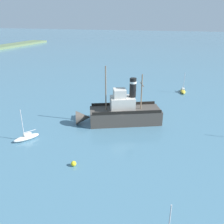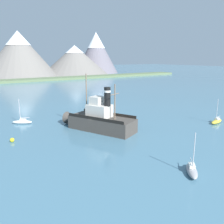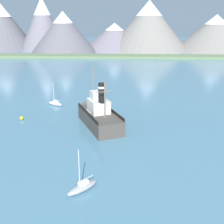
{
  "view_description": "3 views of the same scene",
  "coord_description": "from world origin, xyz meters",
  "px_view_note": "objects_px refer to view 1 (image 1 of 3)",
  "views": [
    {
      "loc": [
        -35.15,
        -10.53,
        17.06
      ],
      "look_at": [
        0.88,
        1.37,
        1.81
      ],
      "focal_mm": 38.0,
      "sensor_mm": 36.0,
      "label": 1
    },
    {
      "loc": [
        -19.67,
        -35.49,
        12.76
      ],
      "look_at": [
        2.74,
        -2.05,
        3.39
      ],
      "focal_mm": 38.0,
      "sensor_mm": 36.0,
      "label": 2
    },
    {
      "loc": [
        5.76,
        -45.92,
        17.14
      ],
      "look_at": [
        3.52,
        -1.8,
        2.91
      ],
      "focal_mm": 45.0,
      "sensor_mm": 36.0,
      "label": 3
    }
  ],
  "objects_px": {
    "sailboat_white": "(27,137)",
    "sailboat_yellow": "(183,91)",
    "mooring_buoy": "(74,164)",
    "old_tugboat": "(122,113)"
  },
  "relations": [
    {
      "from": "old_tugboat",
      "to": "sailboat_white",
      "type": "distance_m",
      "value": 15.79
    },
    {
      "from": "old_tugboat",
      "to": "sailboat_yellow",
      "type": "xyz_separation_m",
      "value": [
        21.44,
        -9.28,
        -1.4
      ]
    },
    {
      "from": "sailboat_white",
      "to": "sailboat_yellow",
      "type": "relative_size",
      "value": 1.0
    },
    {
      "from": "sailboat_white",
      "to": "sailboat_yellow",
      "type": "distance_m",
      "value": 38.22
    },
    {
      "from": "sailboat_white",
      "to": "mooring_buoy",
      "type": "height_order",
      "value": "sailboat_white"
    },
    {
      "from": "sailboat_yellow",
      "to": "mooring_buoy",
      "type": "bearing_deg",
      "value": 162.57
    },
    {
      "from": "old_tugboat",
      "to": "sailboat_white",
      "type": "height_order",
      "value": "old_tugboat"
    },
    {
      "from": "sailboat_white",
      "to": "mooring_buoy",
      "type": "relative_size",
      "value": 7.47
    },
    {
      "from": "old_tugboat",
      "to": "sailboat_white",
      "type": "relative_size",
      "value": 2.96
    },
    {
      "from": "sailboat_white",
      "to": "sailboat_yellow",
      "type": "height_order",
      "value": "same"
    }
  ]
}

